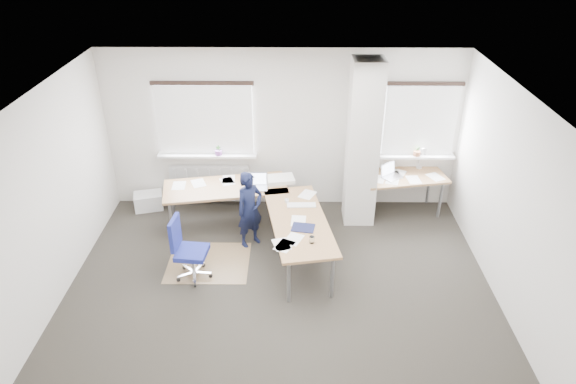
{
  "coord_description": "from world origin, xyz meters",
  "views": [
    {
      "loc": [
        0.17,
        -5.61,
        4.75
      ],
      "look_at": [
        0.11,
        0.9,
        1.1
      ],
      "focal_mm": 32.0,
      "sensor_mm": 36.0,
      "label": 1
    }
  ],
  "objects_px": {
    "desk_main": "(263,204)",
    "person": "(250,209)",
    "desk_side": "(404,178)",
    "task_chair": "(190,261)"
  },
  "relations": [
    {
      "from": "person",
      "to": "task_chair",
      "type": "bearing_deg",
      "value": -173.43
    },
    {
      "from": "desk_main",
      "to": "person",
      "type": "distance_m",
      "value": 0.23
    },
    {
      "from": "task_chair",
      "to": "person",
      "type": "height_order",
      "value": "person"
    },
    {
      "from": "desk_main",
      "to": "desk_side",
      "type": "bearing_deg",
      "value": 10.85
    },
    {
      "from": "desk_side",
      "to": "person",
      "type": "distance_m",
      "value": 2.75
    },
    {
      "from": "desk_main",
      "to": "person",
      "type": "height_order",
      "value": "person"
    },
    {
      "from": "desk_side",
      "to": "person",
      "type": "relative_size",
      "value": 1.19
    },
    {
      "from": "person",
      "to": "desk_main",
      "type": "bearing_deg",
      "value": -19.5
    },
    {
      "from": "desk_main",
      "to": "desk_side",
      "type": "distance_m",
      "value": 2.53
    },
    {
      "from": "desk_side",
      "to": "task_chair",
      "type": "bearing_deg",
      "value": -161.51
    }
  ]
}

